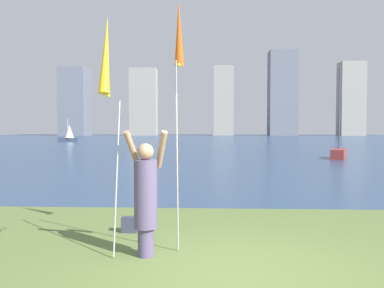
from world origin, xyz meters
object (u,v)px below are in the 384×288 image
Objects in this scene: kite_flag_right at (179,41)px; sailboat_3 at (339,153)px; kite_flag_left at (106,61)px; person at (146,195)px; bag at (130,224)px; sailboat_1 at (69,134)px.

sailboat_3 reaches higher than kite_flag_right.
kite_flag_right reaches higher than kite_flag_left.
kite_flag_right reaches higher than person.
sailboat_3 reaches higher than bag.
sailboat_1 reaches higher than person.
kite_flag_left is 12.15× the size of bag.
kite_flag_right reaches higher than sailboat_1.
sailboat_3 is (9.81, 20.72, -2.55)m from kite_flag_left.
sailboat_1 is (-19.31, 50.75, 1.02)m from bag.
sailboat_1 reaches higher than bag.
person is at bearing -114.74° from sailboat_3.
sailboat_1 is at bearing 110.83° from bag.
kite_flag_left is 3.35m from bag.
kite_flag_right is (0.48, 0.51, 2.45)m from person.
bag is (-0.54, 1.40, -0.81)m from person.
kite_flag_left reaches higher than bag.
sailboat_1 is at bearing 132.46° from sailboat_3.
kite_flag_left is 0.88× the size of kite_flag_right.
kite_flag_left is (-0.48, -0.46, 1.97)m from person.
sailboat_3 reaches higher than sailboat_1.
person is 2.08m from kite_flag_left.
bag is (-1.02, 0.90, -3.27)m from kite_flag_right.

